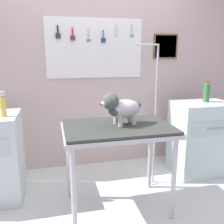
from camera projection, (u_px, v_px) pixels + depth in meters
name	position (u px, v px, depth m)	size (l,w,h in m)	color
ground	(118.00, 221.00, 2.32)	(4.40, 4.00, 0.04)	silver
rear_wall_panel	(94.00, 80.00, 3.26)	(4.00, 0.11, 2.30)	#BFA9A1
grooming_table	(118.00, 134.00, 2.32)	(1.02, 0.69, 0.85)	#B7B7BC
grooming_arm	(154.00, 123.00, 2.79)	(0.30, 0.11, 1.60)	#B7B7BC
dog	(121.00, 108.00, 2.29)	(0.42, 0.26, 0.31)	silver
cabinet_right	(200.00, 138.00, 3.17)	(0.68, 0.54, 0.91)	silver
conditioner_bottle	(3.00, 106.00, 2.40)	(0.05, 0.05, 0.25)	gold
soda_bottle	(207.00, 92.00, 3.08)	(0.08, 0.08, 0.26)	#357237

